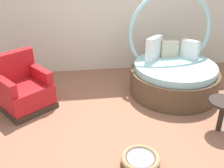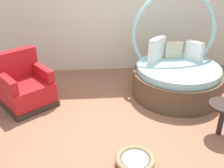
# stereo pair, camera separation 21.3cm
# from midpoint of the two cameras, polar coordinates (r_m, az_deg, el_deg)

# --- Properties ---
(ground_plane) EXTENTS (8.00, 8.00, 0.02)m
(ground_plane) POSITION_cam_midpoint_polar(r_m,az_deg,el_deg) (4.20, 4.68, -9.40)
(ground_plane) COLOR #936047
(back_wall) EXTENTS (8.00, 0.12, 3.03)m
(back_wall) POSITION_cam_midpoint_polar(r_m,az_deg,el_deg) (5.78, 1.60, 17.48)
(back_wall) COLOR silver
(back_wall) RESTS_ON ground_plane
(round_daybed) EXTENTS (1.64, 1.64, 1.88)m
(round_daybed) POSITION_cam_midpoint_polar(r_m,az_deg,el_deg) (5.13, 14.84, 2.09)
(round_daybed) COLOR brown
(round_daybed) RESTS_ON ground_plane
(red_armchair) EXTENTS (1.12, 1.12, 0.94)m
(red_armchair) POSITION_cam_midpoint_polar(r_m,az_deg,el_deg) (4.82, -17.04, -0.68)
(red_armchair) COLOR #38281E
(red_armchair) RESTS_ON ground_plane
(pet_basket) EXTENTS (0.51, 0.51, 0.13)m
(pet_basket) POSITION_cam_midpoint_polar(r_m,az_deg,el_deg) (3.53, 6.81, -16.18)
(pet_basket) COLOR #9E7F56
(pet_basket) RESTS_ON ground_plane
(side_table) EXTENTS (0.44, 0.44, 0.52)m
(side_table) POSITION_cam_midpoint_polar(r_m,az_deg,el_deg) (4.17, 24.33, -5.10)
(side_table) COLOR #2D231E
(side_table) RESTS_ON ground_plane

